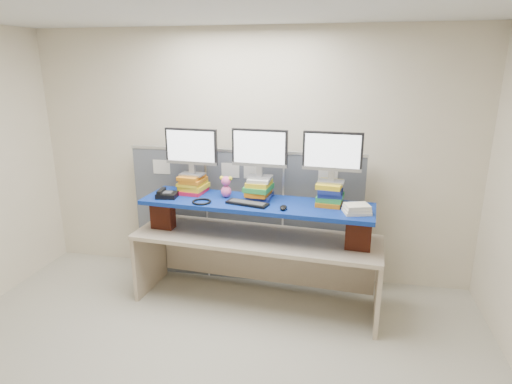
% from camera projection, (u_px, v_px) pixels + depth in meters
% --- Properties ---
extents(room, '(5.00, 4.00, 2.80)m').
position_uv_depth(room, '(186.00, 216.00, 2.95)').
color(room, beige).
rests_on(room, ground).
extents(cubicle_partition, '(2.60, 0.06, 1.53)m').
position_uv_depth(cubicle_partition, '(245.00, 216.00, 4.80)').
color(cubicle_partition, '#4C515A').
rests_on(cubicle_partition, ground).
extents(desk, '(2.52, 0.90, 0.75)m').
position_uv_depth(desk, '(256.00, 250.00, 4.34)').
color(desk, '#BAA78E').
rests_on(desk, ground).
extents(brick_pier_left, '(0.24, 0.14, 0.32)m').
position_uv_depth(brick_pier_left, '(163.00, 213.00, 4.46)').
color(brick_pier_left, maroon).
rests_on(brick_pier_left, desk).
extents(brick_pier_right, '(0.24, 0.14, 0.32)m').
position_uv_depth(brick_pier_right, '(359.00, 233.00, 3.94)').
color(brick_pier_right, maroon).
rests_on(brick_pier_right, desk).
extents(blue_board, '(2.31, 0.73, 0.04)m').
position_uv_depth(blue_board, '(256.00, 204.00, 4.20)').
color(blue_board, navy).
rests_on(blue_board, brick_pier_left).
extents(book_stack_left, '(0.28, 0.32, 0.19)m').
position_uv_depth(book_stack_left, '(193.00, 184.00, 4.46)').
color(book_stack_left, red).
rests_on(book_stack_left, blue_board).
extents(book_stack_center, '(0.28, 0.33, 0.21)m').
position_uv_depth(book_stack_center, '(259.00, 188.00, 4.27)').
color(book_stack_center, navy).
rests_on(book_stack_center, blue_board).
extents(book_stack_right, '(0.27, 0.32, 0.22)m').
position_uv_depth(book_stack_right, '(330.00, 193.00, 4.09)').
color(book_stack_right, '#BD6911').
rests_on(book_stack_right, blue_board).
extents(monitor_left, '(0.56, 0.17, 0.48)m').
position_uv_depth(monitor_left, '(191.00, 149.00, 4.35)').
color(monitor_left, '#939397').
rests_on(monitor_left, book_stack_left).
extents(monitor_center, '(0.56, 0.17, 0.48)m').
position_uv_depth(monitor_center, '(260.00, 151.00, 4.16)').
color(monitor_center, '#939397').
rests_on(monitor_center, book_stack_center).
extents(monitor_right, '(0.56, 0.17, 0.48)m').
position_uv_depth(monitor_right, '(332.00, 154.00, 3.98)').
color(monitor_right, '#939397').
rests_on(monitor_right, book_stack_right).
extents(keyboard, '(0.43, 0.23, 0.03)m').
position_uv_depth(keyboard, '(247.00, 203.00, 4.10)').
color(keyboard, black).
rests_on(keyboard, blue_board).
extents(mouse, '(0.07, 0.12, 0.04)m').
position_uv_depth(mouse, '(283.00, 207.00, 3.96)').
color(mouse, black).
rests_on(mouse, blue_board).
extents(desk_phone, '(0.21, 0.20, 0.08)m').
position_uv_depth(desk_phone, '(167.00, 194.00, 4.32)').
color(desk_phone, black).
rests_on(desk_phone, blue_board).
extents(headset, '(0.23, 0.23, 0.02)m').
position_uv_depth(headset, '(202.00, 202.00, 4.16)').
color(headset, black).
rests_on(headset, blue_board).
extents(plush_toy, '(0.13, 0.10, 0.22)m').
position_uv_depth(plush_toy, '(226.00, 187.00, 4.30)').
color(plush_toy, pink).
rests_on(plush_toy, blue_board).
extents(binder_stack, '(0.27, 0.24, 0.08)m').
position_uv_depth(binder_stack, '(357.00, 209.00, 3.86)').
color(binder_stack, silver).
rests_on(binder_stack, blue_board).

